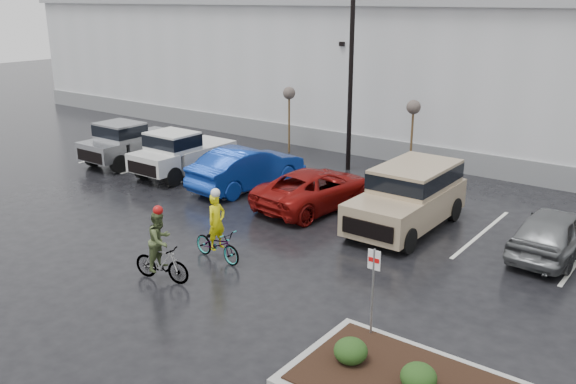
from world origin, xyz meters
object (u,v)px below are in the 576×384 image
Objects in this scene: sapling_west at (289,97)px; car_red at (317,188)px; pickup_silver at (137,140)px; car_grey at (554,232)px; lamppost at (352,38)px; suv_tan at (406,199)px; cyclist_olive at (161,253)px; car_blue at (247,168)px; cyclist_hivis at (217,238)px; pickup_white at (189,151)px; fire_lane_sign at (373,283)px; sapling_mid at (413,111)px.

car_red is (5.72, -6.02, -2.02)m from sapling_west.
car_grey is (18.35, 0.20, -0.25)m from pickup_silver.
lamppost reaches higher than suv_tan.
cyclist_olive is at bearing -115.13° from suv_tan.
lamppost is 2.15× the size of car_grey.
sapling_west reaches higher than car_blue.
car_red is at bearing -10.80° from cyclist_olive.
pickup_silver is at bearing -129.31° from sapling_west.
cyclist_hivis reaches higher than car_grey.
pickup_white is (-5.23, -4.59, -4.71)m from lamppost.
fire_lane_sign is 17.91m from pickup_silver.
sapling_mid is 0.63× the size of car_red.
sapling_west is 0.62× the size of pickup_silver.
suv_tan is (7.08, -0.34, 0.20)m from car_blue.
pickup_white is 2.40× the size of cyclist_hivis.
car_grey is at bearing -21.48° from sapling_west.
sapling_west is at bearing 50.69° from pickup_silver.
cyclist_olive is at bearing -173.18° from fire_lane_sign.
sapling_mid reaches higher than cyclist_olive.
car_blue is (-9.58, 7.05, -0.57)m from fire_lane_sign.
suv_tan is 2.39× the size of cyclist_olive.
sapling_west reaches higher than car_grey.
car_grey is 2.01× the size of cyclist_olive.
car_grey is 9.87m from cyclist_hivis.
pickup_white is (3.37, 0.02, 0.00)m from pickup_silver.
sapling_mid is 1.50× the size of cyclist_olive.
cyclist_olive is at bearing -37.20° from pickup_silver.
pickup_white is 1.02× the size of suv_tan.
lamppost is 13.56m from cyclist_olive.
cyclist_olive is (-3.48, -7.43, -0.24)m from suv_tan.
cyclist_olive is (-0.68, -13.52, -1.94)m from sapling_mid.
sapling_west is 0.63× the size of car_red.
sapling_mid is (6.50, 0.00, 0.00)m from sapling_west.
pickup_silver is at bearing -151.79° from lamppost.
cyclist_olive is (0.09, -7.50, 0.08)m from car_red.
cyclist_olive is at bearing 97.51° from car_red.
car_blue is at bearing -126.69° from sapling_mid.
lamppost reaches higher than car_red.
lamppost is 1.77× the size of pickup_white.
pickup_silver is at bearing 178.04° from suv_tan.
lamppost is at bearing 28.21° from pickup_silver.
lamppost is 14.78m from fire_lane_sign.
fire_lane_sign reaches higher than car_grey.
lamppost is 1.82× the size of car_red.
pickup_silver is 1.21× the size of car_grey.
pickup_silver is at bearing 41.28° from cyclist_olive.
fire_lane_sign is 7.17m from suv_tan.
lamppost is 4.00m from sapling_mid.
cyclist_olive is at bearing 177.61° from cyclist_hivis.
cyclist_olive is at bearing 47.86° from car_grey.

